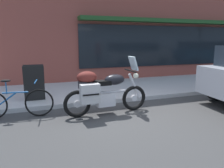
{
  "coord_description": "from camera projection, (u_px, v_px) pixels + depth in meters",
  "views": [
    {
      "loc": [
        -2.08,
        -4.61,
        1.78
      ],
      "look_at": [
        -0.27,
        0.56,
        0.7
      ],
      "focal_mm": 35.18,
      "sensor_mm": 36.0,
      "label": 1
    }
  ],
  "objects": [
    {
      "name": "sandwich_board_sign",
      "position": [
        34.0,
        83.0,
        6.14
      ],
      "size": [
        0.55,
        0.42,
        1.0
      ],
      "color": "black",
      "rests_on": "sidewalk_curb"
    },
    {
      "name": "ground_plane",
      "position": [
        130.0,
        116.0,
        5.28
      ],
      "size": [
        80.0,
        80.0,
        0.0
      ],
      "primitive_type": "plane",
      "color": "#393939"
    },
    {
      "name": "parked_bicycle",
      "position": [
        16.0,
        103.0,
        5.09
      ],
      "size": [
        1.68,
        0.48,
        0.92
      ],
      "color": "black",
      "rests_on": "ground_plane"
    },
    {
      "name": "touring_motorcycle",
      "position": [
        102.0,
        90.0,
        5.27
      ],
      "size": [
        2.15,
        0.72,
        1.4
      ],
      "color": "black",
      "rests_on": "ground_plane"
    }
  ]
}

